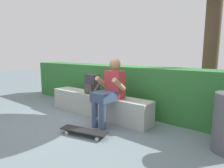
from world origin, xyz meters
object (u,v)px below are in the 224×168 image
at_px(bench_main, 97,105).
at_px(backpack_on_bench, 92,84).
at_px(person_skater, 110,89).
at_px(skateboard_near_person, 84,131).

bearing_deg(bench_main, backpack_on_bench, -176.18).
relative_size(bench_main, person_skater, 2.04).
xyz_separation_m(skateboard_near_person, backpack_on_bench, (-0.68, 0.88, 0.57)).
relative_size(person_skater, backpack_on_bench, 3.02).
bearing_deg(person_skater, backpack_on_bench, 163.37).
relative_size(bench_main, backpack_on_bench, 6.16).
bearing_deg(backpack_on_bench, person_skater, -16.63).
bearing_deg(backpack_on_bench, skateboard_near_person, -52.24).
distance_m(bench_main, skateboard_near_person, 1.05).
distance_m(bench_main, person_skater, 0.70).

